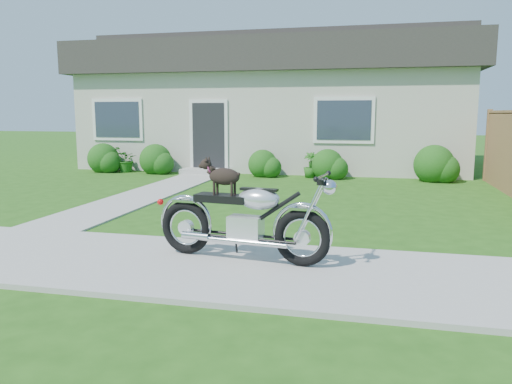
% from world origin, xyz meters
% --- Properties ---
extents(ground, '(80.00, 80.00, 0.00)m').
position_xyz_m(ground, '(0.00, 0.00, 0.00)').
color(ground, '#235114').
rests_on(ground, ground).
extents(sidewalk, '(24.00, 2.20, 0.04)m').
position_xyz_m(sidewalk, '(0.00, 0.00, 0.02)').
color(sidewalk, '#9E9B93').
rests_on(sidewalk, ground).
extents(walkway, '(1.20, 8.00, 0.03)m').
position_xyz_m(walkway, '(-1.50, 5.00, 0.01)').
color(walkway, '#9E9B93').
rests_on(walkway, ground).
extents(house, '(12.60, 7.03, 4.50)m').
position_xyz_m(house, '(-0.00, 11.99, 2.16)').
color(house, beige).
rests_on(house, ground).
extents(shrub_row, '(10.69, 1.05, 1.05)m').
position_xyz_m(shrub_row, '(0.12, 8.50, 0.41)').
color(shrub_row, '#1D4F15').
rests_on(shrub_row, ground).
extents(potted_plant_left, '(0.67, 0.75, 0.77)m').
position_xyz_m(potted_plant_left, '(-4.04, 8.55, 0.39)').
color(potted_plant_left, '#215E19').
rests_on(potted_plant_left, ground).
extents(potted_plant_right, '(0.41, 0.41, 0.71)m').
position_xyz_m(potted_plant_right, '(1.64, 8.55, 0.36)').
color(potted_plant_right, '#235D19').
rests_on(potted_plant_right, ground).
extents(motorcycle_with_dog, '(2.22, 0.63, 1.20)m').
position_xyz_m(motorcycle_with_dog, '(1.89, 0.25, 0.56)').
color(motorcycle_with_dog, black).
rests_on(motorcycle_with_dog, sidewalk).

